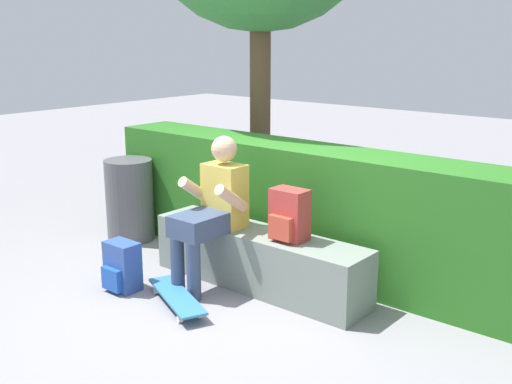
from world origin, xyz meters
TOP-DOWN VIEW (x-y plane):
  - ground_plane at (0.00, 0.00)m, footprint 24.00×24.00m
  - bench_main at (0.00, 0.33)m, footprint 1.94×0.43m
  - person_skater at (-0.30, 0.11)m, footprint 0.49×0.62m
  - skateboard_near_person at (-0.24, -0.36)m, footprint 0.81×0.51m
  - backpack_on_bench at (0.31, 0.32)m, footprint 0.28×0.23m
  - backpack_on_ground at (-0.80, -0.43)m, footprint 0.28×0.23m
  - hedge_row at (0.03, 0.94)m, footprint 4.20×0.56m
  - trash_bin at (-1.76, 0.43)m, footprint 0.47×0.47m

SIDE VIEW (x-z plane):
  - ground_plane at x=0.00m, z-range 0.00..0.00m
  - skateboard_near_person at x=-0.24m, z-range 0.03..0.12m
  - backpack_on_ground at x=-0.80m, z-range -0.01..0.39m
  - bench_main at x=0.00m, z-range 0.00..0.47m
  - trash_bin at x=-1.76m, z-range 0.00..0.81m
  - hedge_row at x=0.03m, z-range 0.00..1.08m
  - backpack_on_bench at x=0.31m, z-range 0.47..0.87m
  - person_skater at x=-0.30m, z-range 0.06..1.28m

